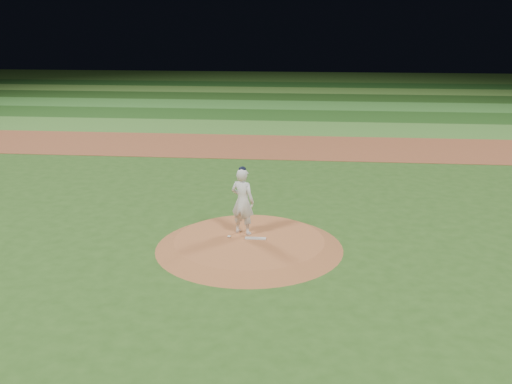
% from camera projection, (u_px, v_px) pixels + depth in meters
% --- Properties ---
extents(ground, '(120.00, 120.00, 0.00)m').
position_uv_depth(ground, '(249.00, 247.00, 16.79)').
color(ground, '#29511A').
rests_on(ground, ground).
extents(infield_dirt_band, '(70.00, 6.00, 0.02)m').
position_uv_depth(infield_dirt_band, '(278.00, 147.00, 30.13)').
color(infield_dirt_band, brown).
rests_on(infield_dirt_band, ground).
extents(outfield_stripe_0, '(70.00, 5.00, 0.02)m').
position_uv_depth(outfield_stripe_0, '(284.00, 128.00, 35.37)').
color(outfield_stripe_0, '#3E772B').
rests_on(outfield_stripe_0, ground).
extents(outfield_stripe_1, '(70.00, 5.00, 0.02)m').
position_uv_depth(outfield_stripe_1, '(287.00, 115.00, 40.13)').
color(outfield_stripe_1, '#1D4817').
rests_on(outfield_stripe_1, ground).
extents(outfield_stripe_2, '(70.00, 5.00, 0.02)m').
position_uv_depth(outfield_stripe_2, '(290.00, 105.00, 44.89)').
color(outfield_stripe_2, '#33742A').
rests_on(outfield_stripe_2, ground).
extents(outfield_stripe_3, '(70.00, 5.00, 0.02)m').
position_uv_depth(outfield_stripe_3, '(293.00, 97.00, 49.66)').
color(outfield_stripe_3, '#1B3F14').
rests_on(outfield_stripe_3, ground).
extents(outfield_stripe_4, '(70.00, 5.00, 0.02)m').
position_uv_depth(outfield_stripe_4, '(295.00, 90.00, 54.42)').
color(outfield_stripe_4, '#44772B').
rests_on(outfield_stripe_4, ground).
extents(outfield_stripe_5, '(70.00, 5.00, 0.02)m').
position_uv_depth(outfield_stripe_5, '(296.00, 85.00, 59.19)').
color(outfield_stripe_5, '#174014').
rests_on(outfield_stripe_5, ground).
extents(pitchers_mound, '(5.50, 5.50, 0.25)m').
position_uv_depth(pitchers_mound, '(249.00, 243.00, 16.75)').
color(pitchers_mound, '#A35D32').
rests_on(pitchers_mound, ground).
extents(pitching_rubber, '(0.62, 0.16, 0.03)m').
position_uv_depth(pitching_rubber, '(255.00, 238.00, 16.75)').
color(pitching_rubber, beige).
rests_on(pitching_rubber, pitchers_mound).
extents(rosin_bag, '(0.11, 0.11, 0.06)m').
position_uv_depth(rosin_bag, '(229.00, 236.00, 16.86)').
color(rosin_bag, silver).
rests_on(rosin_bag, pitchers_mound).
extents(pitcher_on_mound, '(0.86, 0.72, 2.08)m').
position_uv_depth(pitcher_on_mound, '(243.00, 201.00, 16.89)').
color(pitcher_on_mound, white).
rests_on(pitcher_on_mound, pitchers_mound).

